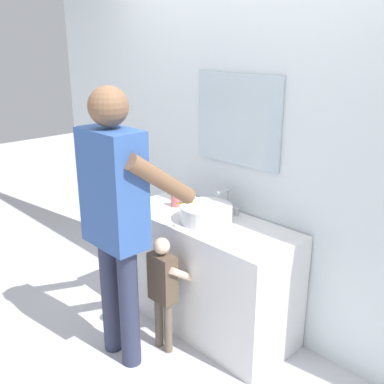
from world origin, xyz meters
TOP-DOWN VIEW (x-y plane):
  - ground_plane at (0.00, 0.00)m, footprint 14.00×14.00m
  - back_wall at (0.00, 0.62)m, footprint 4.40×0.10m
  - vanity_cabinet at (0.00, 0.30)m, footprint 1.28×0.54m
  - sink_basin at (0.00, 0.28)m, footprint 0.35×0.35m
  - faucet at (0.00, 0.49)m, footprint 0.18×0.14m
  - toothbrush_cup at (-0.35, 0.32)m, footprint 0.07×0.07m
  - child_toddler at (0.00, -0.10)m, footprint 0.25×0.25m
  - adult_parent at (-0.14, -0.33)m, footprint 0.54×0.56m

SIDE VIEW (x-z plane):
  - ground_plane at x=0.00m, z-range 0.00..0.00m
  - vanity_cabinet at x=0.00m, z-range 0.00..0.81m
  - child_toddler at x=0.00m, z-range 0.08..0.88m
  - toothbrush_cup at x=-0.35m, z-range 0.76..0.96m
  - sink_basin at x=0.00m, z-range 0.81..0.92m
  - faucet at x=0.00m, z-range 0.80..0.98m
  - adult_parent at x=-0.14m, z-range 0.17..1.91m
  - back_wall at x=0.00m, z-range 0.00..2.70m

